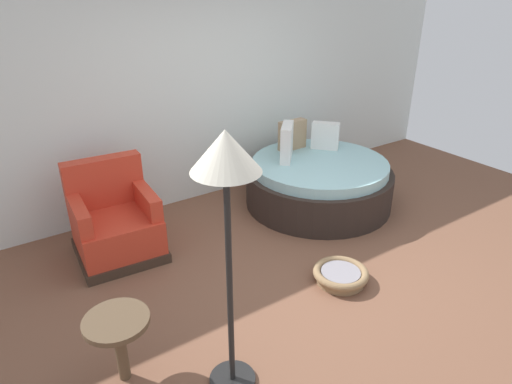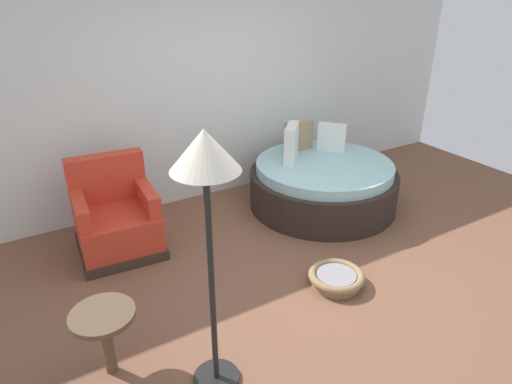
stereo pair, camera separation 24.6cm
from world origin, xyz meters
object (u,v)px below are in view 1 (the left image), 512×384
at_px(round_daybed, 318,182).
at_px(red_armchair, 115,224).
at_px(side_table, 118,330).
at_px(floor_lamp, 226,180).
at_px(pet_basket, 341,275).

relative_size(round_daybed, red_armchair, 1.88).
relative_size(side_table, floor_lamp, 0.29).
bearing_deg(side_table, red_armchair, 72.62).
relative_size(round_daybed, pet_basket, 3.46).
height_order(red_armchair, pet_basket, red_armchair).
bearing_deg(floor_lamp, side_table, 143.09).
xyz_separation_m(round_daybed, red_armchair, (-2.41, 0.29, 0.04)).
height_order(red_armchair, floor_lamp, floor_lamp).
height_order(side_table, floor_lamp, floor_lamp).
distance_m(pet_basket, side_table, 2.05).
bearing_deg(side_table, round_daybed, 24.14).
relative_size(pet_basket, side_table, 0.98).
bearing_deg(round_daybed, pet_basket, -123.46).
xyz_separation_m(pet_basket, floor_lamp, (-1.42, -0.41, 1.46)).
xyz_separation_m(round_daybed, pet_basket, (-0.89, -1.34, -0.22)).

